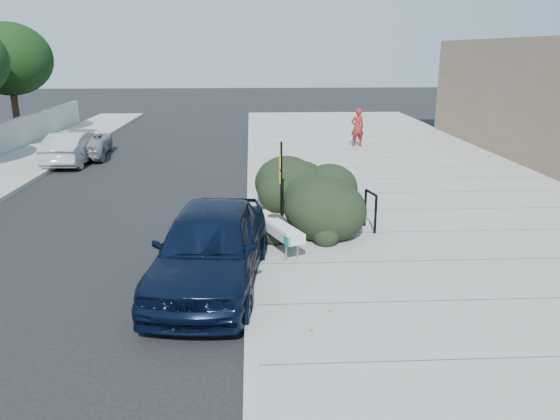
# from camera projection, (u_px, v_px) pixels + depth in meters

# --- Properties ---
(ground) EXTENTS (120.00, 120.00, 0.00)m
(ground) POSITION_uv_depth(u_px,v_px,m) (251.00, 271.00, 11.97)
(ground) COLOR black
(ground) RESTS_ON ground
(sidewalk_near) EXTENTS (11.20, 50.00, 0.15)m
(sidewalk_near) POSITION_uv_depth(u_px,v_px,m) (430.00, 203.00, 17.02)
(sidewalk_near) COLOR gray
(sidewalk_near) RESTS_ON ground
(curb_near) EXTENTS (0.22, 50.00, 0.17)m
(curb_near) POSITION_uv_depth(u_px,v_px,m) (251.00, 205.00, 16.74)
(curb_near) COLOR #9E9E99
(curb_near) RESTS_ON ground
(tree_far_f) EXTENTS (4.40, 4.40, 6.07)m
(tree_far_f) POSITION_uv_depth(u_px,v_px,m) (9.00, 59.00, 28.36)
(tree_far_f) COLOR #332114
(tree_far_f) RESTS_ON ground
(bench) EXTENTS (1.22, 2.16, 0.65)m
(bench) POSITION_uv_depth(u_px,v_px,m) (276.00, 227.00, 12.77)
(bench) COLOR gray
(bench) RESTS_ON sidewalk_near
(bike_rack) EXTENTS (0.20, 0.69, 1.02)m
(bike_rack) POSITION_uv_depth(u_px,v_px,m) (371.00, 207.00, 14.06)
(bike_rack) COLOR black
(bike_rack) RESTS_ON sidewalk_near
(sign_post) EXTENTS (0.09, 0.27, 2.30)m
(sign_post) POSITION_uv_depth(u_px,v_px,m) (281.00, 180.00, 13.88)
(sign_post) COLOR black
(sign_post) RESTS_ON sidewalk_near
(hedge) EXTENTS (3.11, 4.86, 1.69)m
(hedge) POSITION_uv_depth(u_px,v_px,m) (308.00, 189.00, 14.94)
(hedge) COLOR black
(hedge) RESTS_ON sidewalk_near
(sedan_navy) EXTENTS (2.58, 5.22, 1.71)m
(sedan_navy) POSITION_uv_depth(u_px,v_px,m) (211.00, 247.00, 10.96)
(sedan_navy) COLOR black
(sedan_navy) RESTS_ON ground
(wagon_silver) EXTENTS (1.48, 4.14, 1.36)m
(wagon_silver) POSITION_uv_depth(u_px,v_px,m) (73.00, 148.00, 23.04)
(wagon_silver) COLOR #A8A8AC
(wagon_silver) RESTS_ON ground
(suv_silver) EXTENTS (2.64, 4.79, 1.27)m
(suv_silver) POSITION_uv_depth(u_px,v_px,m) (84.00, 143.00, 24.56)
(suv_silver) COLOR #97999C
(suv_silver) RESTS_ON ground
(pedestrian) EXTENTS (0.75, 0.58, 1.83)m
(pedestrian) POSITION_uv_depth(u_px,v_px,m) (357.00, 127.00, 26.25)
(pedestrian) COLOR maroon
(pedestrian) RESTS_ON sidewalk_near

